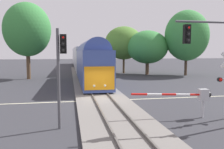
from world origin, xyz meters
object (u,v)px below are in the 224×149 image
object	(u,v)px
elm_centre_background	(124,43)
oak_behind_train	(27,30)
crossing_gate_near	(196,96)
traffic_signal_median	(61,62)
maple_right_background	(187,36)
commuter_train	(82,58)
oak_far_right	(147,47)

from	to	relation	value
elm_centre_background	oak_behind_train	xyz separation A→B (m)	(-16.06, -6.82, 1.62)
crossing_gate_near	traffic_signal_median	distance (m)	8.39
maple_right_background	oak_behind_train	distance (m)	25.61
commuter_train	oak_behind_train	size ratio (longest dim) A/B	5.37
maple_right_background	oak_behind_train	size ratio (longest dim) A/B	0.98
maple_right_background	oak_behind_train	bearing A→B (deg)	-177.99
commuter_train	crossing_gate_near	size ratio (longest dim) A/B	11.67
commuter_train	elm_centre_background	distance (m)	9.75
traffic_signal_median	oak_far_right	world-z (taller)	oak_far_right
oak_far_right	commuter_train	bearing A→B (deg)	140.47
crossing_gate_near	traffic_signal_median	bearing A→B (deg)	-175.30
elm_centre_background	maple_right_background	xyz separation A→B (m)	(9.53, -5.92, 1.11)
crossing_gate_near	maple_right_background	bearing A→B (deg)	63.99
commuter_train	oak_behind_train	bearing A→B (deg)	-124.77
commuter_train	maple_right_background	size ratio (longest dim) A/B	5.46
oak_behind_train	elm_centre_background	bearing A→B (deg)	23.02
traffic_signal_median	oak_behind_train	world-z (taller)	oak_behind_train
maple_right_background	oak_behind_train	world-z (taller)	oak_behind_train
oak_far_right	elm_centre_background	world-z (taller)	elm_centre_background
oak_far_right	elm_centre_background	xyz separation A→B (m)	(-3.51, 3.36, 0.81)
traffic_signal_median	oak_far_right	size ratio (longest dim) A/B	0.68
maple_right_background	commuter_train	bearing A→B (deg)	145.66
oak_far_right	oak_behind_train	size ratio (longest dim) A/B	0.69
crossing_gate_near	elm_centre_background	bearing A→B (deg)	85.41
commuter_train	oak_far_right	distance (m)	14.30
crossing_gate_near	oak_far_right	bearing A→B (deg)	77.61
crossing_gate_near	elm_centre_background	xyz separation A→B (m)	(2.44, 30.46, 4.24)
traffic_signal_median	elm_centre_background	xyz separation A→B (m)	(10.52, 31.12, 2.09)
commuter_train	elm_centre_background	xyz separation A→B (m)	(7.40, -5.65, 2.91)
oak_far_right	oak_behind_train	xyz separation A→B (m)	(-19.57, -3.46, 2.43)
commuter_train	maple_right_background	world-z (taller)	maple_right_background
traffic_signal_median	maple_right_background	world-z (taller)	maple_right_background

